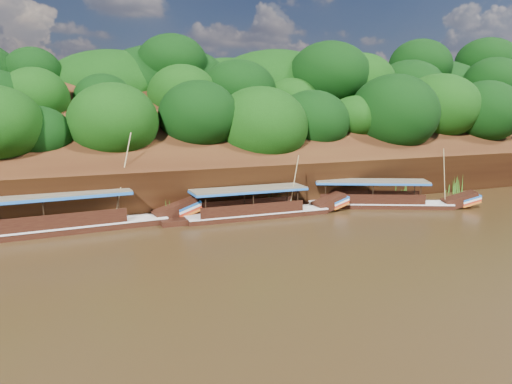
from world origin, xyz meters
The scene contains 6 objects.
ground centered at (0.00, 0.00, 0.00)m, with size 160.00×160.00×0.00m, color black.
riverbank centered at (-0.01, 22.73, 1.89)m, with size 120.00×30.06×19.40m.
boat_0 centered at (10.40, 6.47, 0.50)m, with size 13.10×7.64×5.34m.
boat_1 centered at (-0.23, 7.37, 0.51)m, with size 13.06×2.54×5.04m.
boat_2 centered at (-13.89, 8.55, 0.60)m, with size 16.97×3.45×6.93m.
reeds centered at (-2.91, 9.58, 0.94)m, with size 50.57×2.40×2.28m.
Camera 1 is at (-15.49, -25.99, 8.36)m, focal length 35.00 mm.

